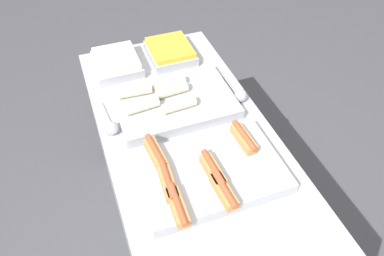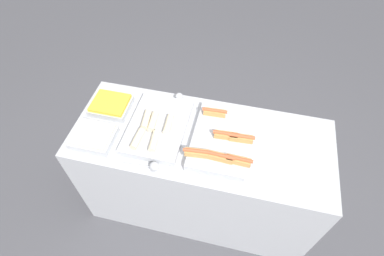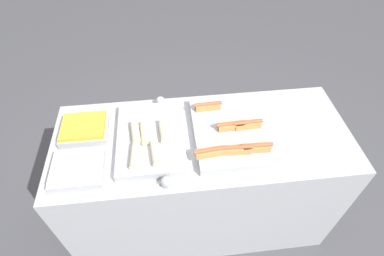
{
  "view_description": "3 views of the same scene",
  "coord_description": "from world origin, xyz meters",
  "views": [
    {
      "loc": [
        0.92,
        -0.36,
        2.07
      ],
      "look_at": [
        -0.06,
        0.0,
        1.02
      ],
      "focal_mm": 35.0,
      "sensor_mm": 36.0,
      "label": 1
    },
    {
      "loc": [
        0.21,
        -1.16,
        2.5
      ],
      "look_at": [
        -0.06,
        0.0,
        1.02
      ],
      "focal_mm": 28.0,
      "sensor_mm": 36.0,
      "label": 2
    },
    {
      "loc": [
        -0.19,
        -1.11,
        2.23
      ],
      "look_at": [
        -0.06,
        0.0,
        1.02
      ],
      "focal_mm": 28.0,
      "sensor_mm": 36.0,
      "label": 3
    }
  ],
  "objects": [
    {
      "name": "tray_side_front",
      "position": [
        -0.67,
        -0.18,
        0.97
      ],
      "size": [
        0.26,
        0.22,
        0.07
      ],
      "color": "#B7BABF",
      "rests_on": "counter"
    },
    {
      "name": "tray_side_back",
      "position": [
        -0.67,
        0.1,
        0.97
      ],
      "size": [
        0.26,
        0.22,
        0.07
      ],
      "color": "#B7BABF",
      "rests_on": "counter"
    },
    {
      "name": "counter",
      "position": [
        0.0,
        0.0,
        0.47
      ],
      "size": [
        1.72,
        0.7,
        0.94
      ],
      "color": "#B7BABF",
      "rests_on": "ground_plane"
    },
    {
      "name": "tray_wraps",
      "position": [
        -0.3,
        -0.01,
        0.97
      ],
      "size": [
        0.37,
        0.52,
        0.1
      ],
      "color": "#B7BABF",
      "rests_on": "counter"
    },
    {
      "name": "serving_spoon_far",
      "position": [
        -0.24,
        0.3,
        0.97
      ],
      "size": [
        0.22,
        0.06,
        0.06
      ],
      "color": "#B2B5BA",
      "rests_on": "counter"
    },
    {
      "name": "tray_hotdogs",
      "position": [
        0.13,
        -0.01,
        0.97
      ],
      "size": [
        0.42,
        0.54,
        0.1
      ],
      "color": "#B7BABF",
      "rests_on": "counter"
    },
    {
      "name": "serving_spoon_near",
      "position": [
        -0.23,
        -0.3,
        0.97
      ],
      "size": [
        0.23,
        0.06,
        0.06
      ],
      "color": "#B2B5BA",
      "rests_on": "counter"
    }
  ]
}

